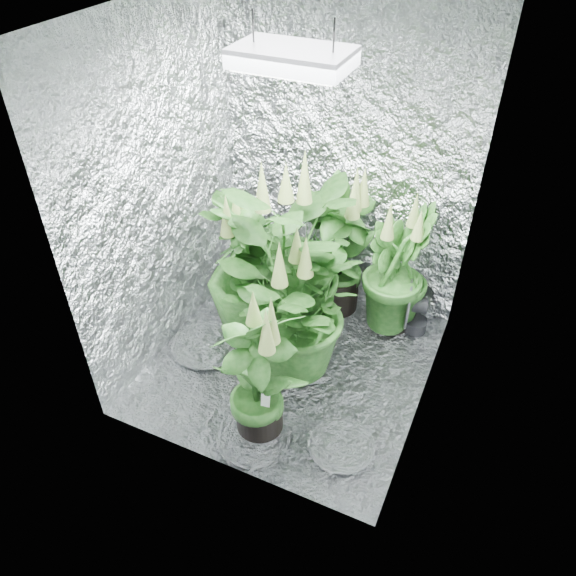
% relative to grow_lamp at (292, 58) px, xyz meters
% --- Properties ---
extents(ground, '(1.60, 1.60, 0.00)m').
position_rel_grow_lamp_xyz_m(ground, '(0.00, 0.00, -1.83)').
color(ground, silver).
rests_on(ground, ground).
extents(walls, '(1.62, 1.62, 2.00)m').
position_rel_grow_lamp_xyz_m(walls, '(0.00, 0.00, -0.83)').
color(walls, silver).
rests_on(walls, ground).
extents(ceiling, '(1.60, 1.60, 0.01)m').
position_rel_grow_lamp_xyz_m(ceiling, '(0.00, 0.00, 0.17)').
color(ceiling, silver).
rests_on(ceiling, walls).
extents(grow_lamp, '(0.50, 0.30, 0.22)m').
position_rel_grow_lamp_xyz_m(grow_lamp, '(0.00, 0.00, 0.00)').
color(grow_lamp, gray).
rests_on(grow_lamp, ceiling).
extents(plant_a, '(1.31, 1.31, 1.21)m').
position_rel_grow_lamp_xyz_m(plant_a, '(-0.15, 0.32, -1.25)').
color(plant_a, black).
rests_on(plant_a, ground).
extents(plant_b, '(0.69, 0.69, 1.03)m').
position_rel_grow_lamp_xyz_m(plant_b, '(0.05, 0.64, -1.36)').
color(plant_b, black).
rests_on(plant_b, ground).
extents(plant_c, '(0.58, 0.58, 0.95)m').
position_rel_grow_lamp_xyz_m(plant_c, '(0.45, 0.62, -1.39)').
color(plant_c, black).
rests_on(plant_c, ground).
extents(plant_d, '(0.72, 0.72, 1.01)m').
position_rel_grow_lamp_xyz_m(plant_d, '(-0.38, 0.19, -1.37)').
color(plant_d, black).
rests_on(plant_d, ground).
extents(plant_e, '(1.07, 1.07, 0.99)m').
position_rel_grow_lamp_xyz_m(plant_e, '(0.02, -0.05, -1.36)').
color(plant_e, black).
rests_on(plant_e, ground).
extents(plant_f, '(0.66, 0.66, 0.97)m').
position_rel_grow_lamp_xyz_m(plant_f, '(0.05, -0.53, -1.38)').
color(plant_f, black).
rests_on(plant_f, ground).
extents(circulation_fan, '(0.18, 0.34, 0.39)m').
position_rel_grow_lamp_xyz_m(circulation_fan, '(0.58, 0.61, -1.66)').
color(circulation_fan, black).
rests_on(circulation_fan, ground).
extents(plant_label, '(0.05, 0.03, 0.07)m').
position_rel_grow_lamp_xyz_m(plant_label, '(0.11, -0.55, -1.53)').
color(plant_label, white).
rests_on(plant_label, plant_f).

